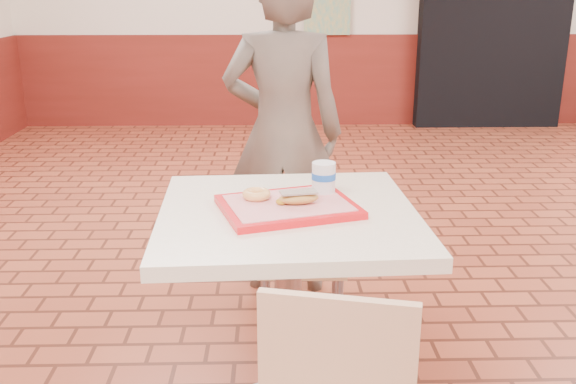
{
  "coord_description": "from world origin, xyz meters",
  "views": [
    {
      "loc": [
        -1.21,
        -2.21,
        1.53
      ],
      "look_at": [
        -1.16,
        -0.31,
        0.91
      ],
      "focal_mm": 40.0,
      "sensor_mm": 36.0,
      "label": 1
    }
  ],
  "objects_px": {
    "chair_main_back": "(302,250)",
    "paper_cup": "(324,177)",
    "customer": "(283,133)",
    "serving_tray": "(288,206)",
    "long_john_donut": "(298,198)",
    "ring_donut": "(257,194)",
    "main_table": "(288,290)"
  },
  "relations": [
    {
      "from": "main_table",
      "to": "customer",
      "type": "height_order",
      "value": "customer"
    },
    {
      "from": "main_table",
      "to": "customer",
      "type": "bearing_deg",
      "value": 89.63
    },
    {
      "from": "chair_main_back",
      "to": "paper_cup",
      "type": "relative_size",
      "value": 8.12
    },
    {
      "from": "main_table",
      "to": "serving_tray",
      "type": "relative_size",
      "value": 2.09
    },
    {
      "from": "serving_tray",
      "to": "long_john_donut",
      "type": "relative_size",
      "value": 2.9
    },
    {
      "from": "serving_tray",
      "to": "long_john_donut",
      "type": "xyz_separation_m",
      "value": [
        0.03,
        -0.01,
        0.03
      ]
    },
    {
      "from": "chair_main_back",
      "to": "paper_cup",
      "type": "bearing_deg",
      "value": 96.84
    },
    {
      "from": "main_table",
      "to": "serving_tray",
      "type": "xyz_separation_m",
      "value": [
        0.0,
        0.0,
        0.29
      ]
    },
    {
      "from": "main_table",
      "to": "customer",
      "type": "relative_size",
      "value": 0.52
    },
    {
      "from": "customer",
      "to": "serving_tray",
      "type": "height_order",
      "value": "customer"
    },
    {
      "from": "chair_main_back",
      "to": "ring_donut",
      "type": "height_order",
      "value": "ring_donut"
    },
    {
      "from": "chair_main_back",
      "to": "customer",
      "type": "bearing_deg",
      "value": -81.83
    },
    {
      "from": "ring_donut",
      "to": "paper_cup",
      "type": "distance_m",
      "value": 0.23
    },
    {
      "from": "main_table",
      "to": "chair_main_back",
      "type": "xyz_separation_m",
      "value": [
        0.08,
        0.61,
        -0.12
      ]
    },
    {
      "from": "chair_main_back",
      "to": "ring_donut",
      "type": "distance_m",
      "value": 0.74
    },
    {
      "from": "chair_main_back",
      "to": "paper_cup",
      "type": "xyz_separation_m",
      "value": [
        0.04,
        -0.5,
        0.48
      ]
    },
    {
      "from": "serving_tray",
      "to": "paper_cup",
      "type": "distance_m",
      "value": 0.17
    },
    {
      "from": "serving_tray",
      "to": "paper_cup",
      "type": "relative_size",
      "value": 4.1
    },
    {
      "from": "customer",
      "to": "long_john_donut",
      "type": "bearing_deg",
      "value": 96.16
    },
    {
      "from": "chair_main_back",
      "to": "ring_donut",
      "type": "xyz_separation_m",
      "value": [
        -0.17,
        -0.57,
        0.44
      ]
    },
    {
      "from": "serving_tray",
      "to": "paper_cup",
      "type": "bearing_deg",
      "value": 42.07
    },
    {
      "from": "paper_cup",
      "to": "ring_donut",
      "type": "bearing_deg",
      "value": -163.43
    },
    {
      "from": "long_john_donut",
      "to": "paper_cup",
      "type": "distance_m",
      "value": 0.15
    },
    {
      "from": "main_table",
      "to": "ring_donut",
      "type": "xyz_separation_m",
      "value": [
        -0.1,
        0.04,
        0.32
      ]
    },
    {
      "from": "chair_main_back",
      "to": "serving_tray",
      "type": "height_order",
      "value": "serving_tray"
    },
    {
      "from": "serving_tray",
      "to": "main_table",
      "type": "bearing_deg",
      "value": 180.0
    },
    {
      "from": "customer",
      "to": "paper_cup",
      "type": "bearing_deg",
      "value": 100.93
    },
    {
      "from": "chair_main_back",
      "to": "main_table",
      "type": "bearing_deg",
      "value": 84.72
    },
    {
      "from": "ring_donut",
      "to": "customer",
      "type": "bearing_deg",
      "value": 84.75
    },
    {
      "from": "ring_donut",
      "to": "paper_cup",
      "type": "height_order",
      "value": "paper_cup"
    },
    {
      "from": "long_john_donut",
      "to": "paper_cup",
      "type": "xyz_separation_m",
      "value": [
        0.09,
        0.12,
        0.03
      ]
    },
    {
      "from": "long_john_donut",
      "to": "customer",
      "type": "bearing_deg",
      "value": 91.03
    }
  ]
}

